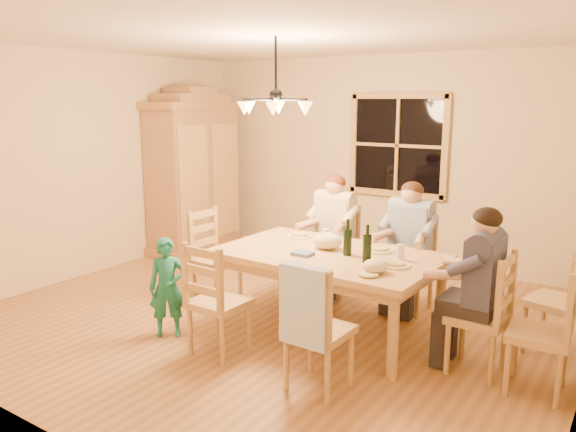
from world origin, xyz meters
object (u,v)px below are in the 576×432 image
Objects in this scene: chair_far_left at (333,267)px; chair_far_right at (408,281)px; adult_slate_man at (482,270)px; adult_plaid_man at (410,230)px; chair_end_left at (217,274)px; chair_near_right at (319,349)px; wine_bottle_b at (367,244)px; dining_table at (328,263)px; armoire at (194,177)px; wine_bottle_a at (348,237)px; child at (167,287)px; chair_near_left at (219,320)px; chandelier at (276,105)px; adult_woman at (334,220)px; chair_end_right at (477,335)px; chair_spare_front at (537,353)px; chair_spare_back at (554,319)px.

chair_far_left and chair_far_right have the same top height.
adult_plaid_man is at bearing 46.64° from adult_slate_man.
adult_slate_man is (2.76, -0.08, 0.54)m from chair_end_left.
chair_near_right is 1.06m from wine_bottle_b.
wine_bottle_b reaches higher than chair_near_right.
adult_plaid_man is at bearing 65.86° from dining_table.
armoire is 3.55m from wine_bottle_a.
chair_near_right is 1.08× the size of child.
chair_far_left is at bearing 124.92° from wine_bottle_a.
chair_near_left is at bearing -139.40° from wine_bottle_b.
chair_near_right is at bearing -34.99° from armoire.
chair_end_left is at bearing -178.93° from chandelier.
chandelier is 0.88× the size of adult_woman.
chair_end_right is 1.47m from adult_plaid_man.
chair_near_left is 1.29m from chair_end_left.
chair_end_left is (-0.85, 0.97, 0.00)m from chair_near_left.
wine_bottle_a is (-0.23, -0.91, 0.62)m from chair_far_right.
adult_slate_man is at bearing 153.43° from adult_woman.
child is (-0.70, -1.84, -0.38)m from adult_woman.
child is 0.93× the size of chair_spare_front.
chair_end_left is 1.13× the size of adult_slate_man.
chair_end_left reaches higher than dining_table.
chair_near_right reaches higher than dining_table.
armoire is (-2.42, 1.44, -1.02)m from chandelier.
chair_spare_front is (1.84, -0.13, -0.36)m from dining_table.
wine_bottle_b reaches higher than chair_far_left.
chair_spare_front is at bearing 145.20° from adult_plaid_man.
chair_end_left is 3.00× the size of wine_bottle_a.
chair_end_left is at bearing 46.74° from adult_woman.
chair_far_left and chair_spare_back have the same top height.
dining_table is 1.12m from chair_far_left.
chair_end_right is (0.96, -0.97, 0.00)m from chair_far_right.
wine_bottle_b is 0.33× the size of chair_spare_front.
chandelier reaches higher than chair_near_left.
wine_bottle_a is at bearing -24.69° from armoire.
chair_end_right is (1.91, 0.88, 0.00)m from chair_near_left.
wine_bottle_a is at bearing 77.55° from adult_plaid_man.
chair_far_left is 1.00× the size of chair_spare_back.
dining_table is 6.13× the size of wine_bottle_b.
chair_far_left is 1.00× the size of chair_end_right.
adult_woman is at bearing -11.99° from armoire.
adult_woman is at bearing -88.24° from chair_far_left.
chair_far_right is at bearing 93.69° from chair_spare_back.
chair_end_left is at bearing -41.33° from armoire.
chair_spare_front is at bearing 156.63° from adult_woman.
chair_near_left is (-0.06, -1.88, 0.00)m from chair_far_left.
adult_woman is at bearing -0.00° from chair_far_right.
chair_spare_front is at bearing 88.74° from chair_end_left.
chair_end_left is at bearing 115.16° from chair_spare_back.
dining_table is 2.04× the size of chair_end_right.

